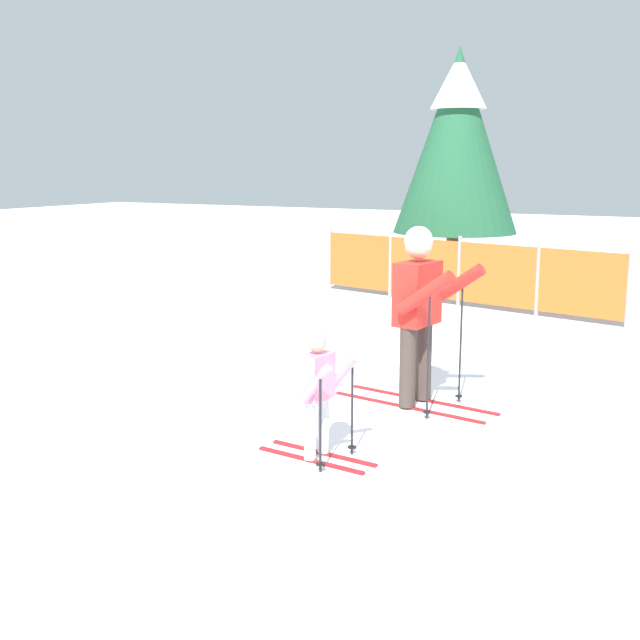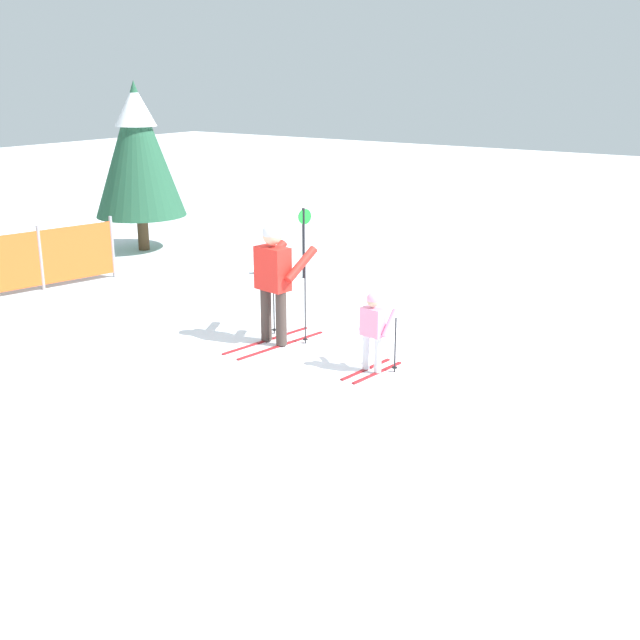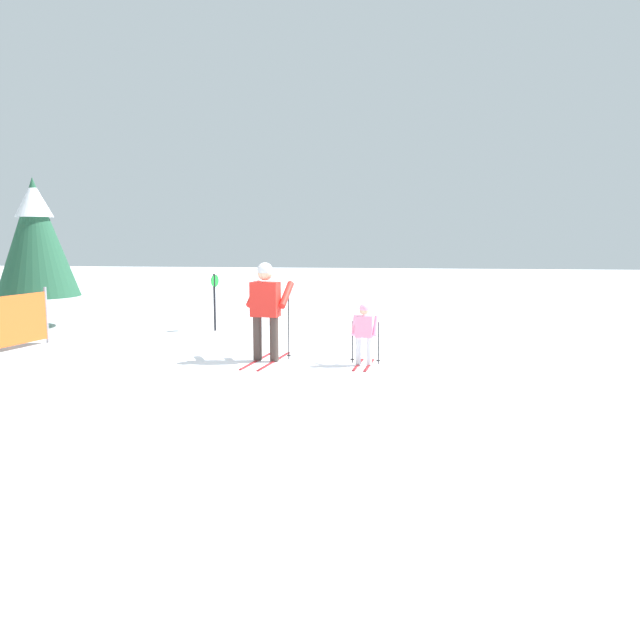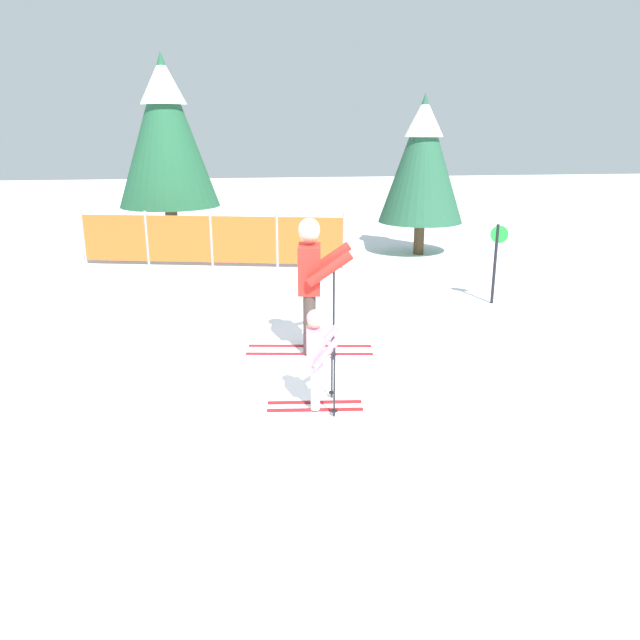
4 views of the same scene
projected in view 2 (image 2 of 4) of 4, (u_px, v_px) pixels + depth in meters
ground_plane at (278, 353)px, 10.89m from camera, size 60.00×60.00×0.00m
skier_adult at (274, 272)px, 10.99m from camera, size 1.65×0.79×1.72m
skier_child at (373, 326)px, 10.04m from camera, size 1.00×0.52×1.05m
conifer_far at (137, 147)px, 16.54m from camera, size 1.88×1.88×3.49m
trail_marker at (304, 235)px, 14.60m from camera, size 0.27×0.11×1.30m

